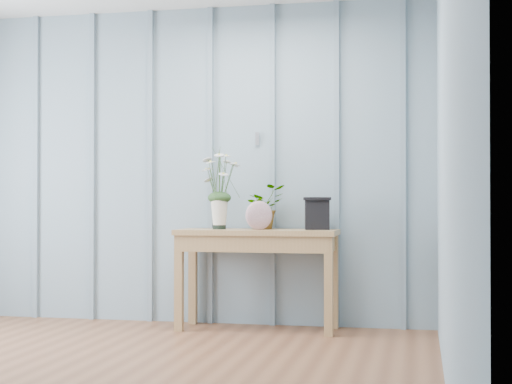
% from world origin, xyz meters
% --- Properties ---
extents(room_shell, '(4.00, 4.50, 2.50)m').
position_xyz_m(room_shell, '(0.00, 0.92, 1.99)').
color(room_shell, '#8297A3').
rests_on(room_shell, ground).
extents(sideboard, '(1.20, 0.45, 0.75)m').
position_xyz_m(sideboard, '(0.68, 1.99, 0.64)').
color(sideboard, '#997345').
rests_on(sideboard, ground).
extents(daisy_vase, '(0.44, 0.33, 0.62)m').
position_xyz_m(daisy_vase, '(0.39, 1.99, 1.14)').
color(daisy_vase, black).
rests_on(daisy_vase, sideboard).
extents(spider_plant, '(0.40, 0.40, 0.34)m').
position_xyz_m(spider_plant, '(0.71, 2.10, 0.92)').
color(spider_plant, '#1D3D1A').
rests_on(spider_plant, sideboard).
extents(felt_disc_vessel, '(0.21, 0.17, 0.21)m').
position_xyz_m(felt_disc_vessel, '(0.71, 1.91, 0.86)').
color(felt_disc_vessel, '#92496B').
rests_on(felt_disc_vessel, sideboard).
extents(carved_box, '(0.22, 0.19, 0.24)m').
position_xyz_m(carved_box, '(1.13, 2.03, 0.87)').
color(carved_box, black).
rests_on(carved_box, sideboard).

